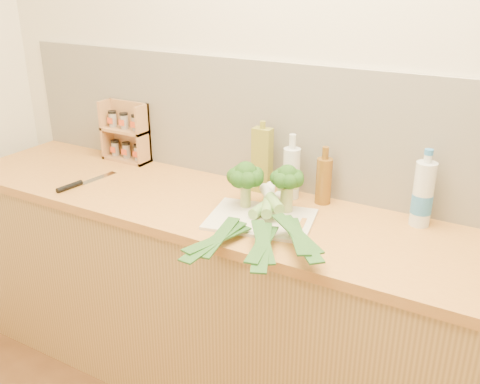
# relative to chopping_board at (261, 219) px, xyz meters

# --- Properties ---
(room_shell) EXTENTS (3.50, 3.50, 3.50)m
(room_shell) POSITION_rel_chopping_board_xyz_m (0.11, 0.35, 0.26)
(room_shell) COLOR beige
(room_shell) RESTS_ON ground
(counter) EXTENTS (3.20, 0.62, 0.90)m
(counter) POSITION_rel_chopping_board_xyz_m (0.11, 0.06, -0.46)
(counter) COLOR tan
(counter) RESTS_ON ground
(chopping_board) EXTENTS (0.44, 0.36, 0.01)m
(chopping_board) POSITION_rel_chopping_board_xyz_m (0.00, 0.00, 0.00)
(chopping_board) COLOR beige
(chopping_board) RESTS_ON counter
(broccoli_left) EXTENTS (0.15, 0.15, 0.19)m
(broccoli_left) POSITION_rel_chopping_board_xyz_m (-0.10, 0.07, 0.13)
(broccoli_left) COLOR #A6B469
(broccoli_left) RESTS_ON chopping_board
(broccoli_right) EXTENTS (0.13, 0.13, 0.19)m
(broccoli_right) POSITION_rel_chopping_board_xyz_m (0.06, 0.11, 0.14)
(broccoli_right) COLOR #A6B469
(broccoli_right) RESTS_ON chopping_board
(leek_front) EXTENTS (0.11, 0.72, 0.04)m
(leek_front) POSITION_rel_chopping_board_xyz_m (-0.02, -0.02, 0.03)
(leek_front) COLOR white
(leek_front) RESTS_ON chopping_board
(leek_mid) EXTENTS (0.32, 0.66, 0.04)m
(leek_mid) POSITION_rel_chopping_board_xyz_m (0.04, -0.03, 0.05)
(leek_mid) COLOR white
(leek_mid) RESTS_ON chopping_board
(leek_back) EXTENTS (0.45, 0.49, 0.04)m
(leek_back) POSITION_rel_chopping_board_xyz_m (0.10, -0.03, 0.06)
(leek_back) COLOR white
(leek_back) RESTS_ON chopping_board
(chefs_knife) EXTENTS (0.07, 0.32, 0.02)m
(chefs_knife) POSITION_rel_chopping_board_xyz_m (-0.87, -0.09, 0.00)
(chefs_knife) COLOR silver
(chefs_knife) RESTS_ON counter
(spice_rack) EXTENTS (0.24, 0.10, 0.29)m
(spice_rack) POSITION_rel_chopping_board_xyz_m (-0.91, 0.30, 0.12)
(spice_rack) COLOR tan
(spice_rack) RESTS_ON counter
(oil_tin) EXTENTS (0.08, 0.05, 0.31)m
(oil_tin) POSITION_rel_chopping_board_xyz_m (-0.13, 0.26, 0.14)
(oil_tin) COLOR olive
(oil_tin) RESTS_ON counter
(glass_bottle) EXTENTS (0.07, 0.07, 0.27)m
(glass_bottle) POSITION_rel_chopping_board_xyz_m (0.00, 0.26, 0.11)
(glass_bottle) COLOR silver
(glass_bottle) RESTS_ON counter
(amber_bottle) EXTENTS (0.06, 0.06, 0.24)m
(amber_bottle) POSITION_rel_chopping_board_xyz_m (0.14, 0.28, 0.09)
(amber_bottle) COLOR brown
(amber_bottle) RESTS_ON counter
(water_bottle) EXTENTS (0.08, 0.08, 0.28)m
(water_bottle) POSITION_rel_chopping_board_xyz_m (0.53, 0.27, 0.11)
(water_bottle) COLOR silver
(water_bottle) RESTS_ON counter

